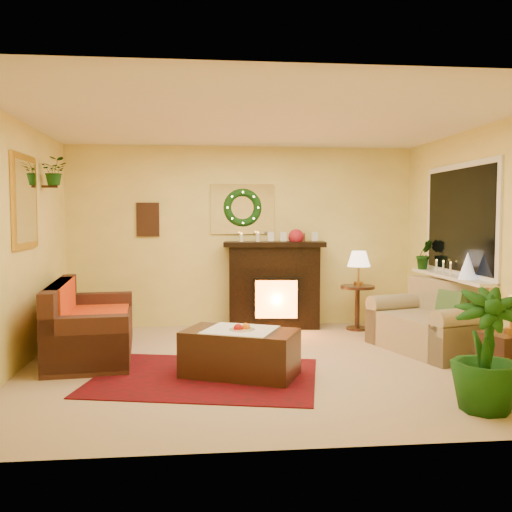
{
  "coord_description": "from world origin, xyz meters",
  "views": [
    {
      "loc": [
        -0.67,
        -6.0,
        1.6
      ],
      "look_at": [
        0.0,
        0.35,
        1.15
      ],
      "focal_mm": 40.0,
      "sensor_mm": 36.0,
      "label": 1
    }
  ],
  "objects": [
    {
      "name": "fireplace",
      "position": [
        0.44,
        2.04,
        0.55
      ],
      "size": [
        1.31,
        0.53,
        1.17
      ],
      "primitive_type": "cube",
      "rotation": [
        0.0,
        0.0,
        -0.11
      ],
      "color": "black",
      "rests_on": "floor"
    },
    {
      "name": "end_table_square",
      "position": [
        2.26,
        -0.92,
        0.27
      ],
      "size": [
        0.48,
        0.48,
        0.48
      ],
      "primitive_type": "cube",
      "rotation": [
        0.0,
        0.0,
        0.25
      ],
      "color": "#391B12",
      "rests_on": "floor"
    },
    {
      "name": "red_throw",
      "position": [
        -1.9,
        0.78,
        0.46
      ],
      "size": [
        0.83,
        1.35,
        0.02
      ],
      "primitive_type": "cube",
      "color": "red",
      "rests_on": "sofa"
    },
    {
      "name": "wall_front",
      "position": [
        0.0,
        -2.25,
        1.3
      ],
      "size": [
        5.0,
        5.0,
        0.0
      ],
      "primitive_type": "plane",
      "color": "#EFD88C",
      "rests_on": "ground"
    },
    {
      "name": "wall_left",
      "position": [
        -2.5,
        0.0,
        1.3
      ],
      "size": [
        4.5,
        4.5,
        0.0
      ],
      "primitive_type": "plane",
      "color": "#EFD88C",
      "rests_on": "ground"
    },
    {
      "name": "sofa",
      "position": [
        -1.86,
        0.64,
        0.43
      ],
      "size": [
        1.04,
        2.03,
        0.84
      ],
      "primitive_type": "cube",
      "rotation": [
        0.0,
        0.0,
        0.09
      ],
      "color": "#41261A",
      "rests_on": "floor"
    },
    {
      "name": "wall_back",
      "position": [
        0.0,
        2.25,
        1.3
      ],
      "size": [
        5.0,
        5.0,
        0.0
      ],
      "primitive_type": "plane",
      "color": "#EFD88C",
      "rests_on": "ground"
    },
    {
      "name": "fruit_bowl",
      "position": [
        -0.22,
        -0.44,
        0.45
      ],
      "size": [
        0.26,
        0.26,
        0.06
      ],
      "primitive_type": "cylinder",
      "color": "beige",
      "rests_on": "coffee_table"
    },
    {
      "name": "lamp_cream",
      "position": [
        1.61,
        1.79,
        0.88
      ],
      "size": [
        0.33,
        0.33,
        0.5
      ],
      "primitive_type": "cone",
      "color": "#FFE0B6",
      "rests_on": "side_table_round"
    },
    {
      "name": "window_glass",
      "position": [
        2.47,
        0.55,
        1.55
      ],
      "size": [
        0.02,
        1.7,
        1.22
      ],
      "primitive_type": "cube",
      "color": "black",
      "rests_on": "wall_right"
    },
    {
      "name": "mini_tree",
      "position": [
        2.37,
        0.09,
        1.04
      ],
      "size": [
        0.21,
        0.21,
        0.31
      ],
      "primitive_type": "cone",
      "color": "white",
      "rests_on": "window_sill"
    },
    {
      "name": "coffee_table",
      "position": [
        -0.24,
        -0.42,
        0.21
      ],
      "size": [
        1.25,
        1.0,
        0.46
      ],
      "primitive_type": "cube",
      "rotation": [
        0.0,
        0.0,
        -0.41
      ],
      "color": "#4B2F17",
      "rests_on": "floor"
    },
    {
      "name": "mantel_candle_b",
      "position": [
        0.21,
        2.06,
        1.26
      ],
      "size": [
        0.07,
        0.07,
        0.2
      ],
      "primitive_type": "cylinder",
      "color": "white",
      "rests_on": "fireplace"
    },
    {
      "name": "hanging_plant",
      "position": [
        -2.34,
        1.05,
        1.97
      ],
      "size": [
        0.33,
        0.28,
        0.36
      ],
      "primitive_type": "imported",
      "color": "#194719",
      "rests_on": "wall_left"
    },
    {
      "name": "gold_mirror",
      "position": [
        -2.48,
        0.3,
        1.75
      ],
      "size": [
        0.03,
        0.84,
        1.0
      ],
      "primitive_type": "cube",
      "color": "gold",
      "rests_on": "wall_left"
    },
    {
      "name": "mantel_mirror",
      "position": [
        0.0,
        2.23,
        1.7
      ],
      "size": [
        0.92,
        0.02,
        0.72
      ],
      "primitive_type": "cube",
      "color": "white",
      "rests_on": "wall_back"
    },
    {
      "name": "area_rug",
      "position": [
        -0.59,
        -0.43,
        0.01
      ],
      "size": [
        2.48,
        2.07,
        0.01
      ],
      "primitive_type": "cube",
      "rotation": [
        0.0,
        0.0,
        -0.22
      ],
      "color": "#680408",
      "rests_on": "floor"
    },
    {
      "name": "wall_art",
      "position": [
        -1.35,
        2.23,
        1.55
      ],
      "size": [
        0.32,
        0.03,
        0.48
      ],
      "primitive_type": "cube",
      "color": "#381E11",
      "rests_on": "wall_back"
    },
    {
      "name": "floor_palm",
      "position": [
        1.68,
        -1.64,
        0.45
      ],
      "size": [
        2.06,
        2.06,
        3.02
      ],
      "primitive_type": "imported",
      "rotation": [
        0.0,
        0.0,
        -0.25
      ],
      "color": "#11390E",
      "rests_on": "floor"
    },
    {
      "name": "loveseat",
      "position": [
        2.06,
        0.41,
        0.42
      ],
      "size": [
        1.21,
        1.6,
        0.82
      ],
      "primitive_type": "cube",
      "rotation": [
        0.0,
        0.0,
        0.31
      ],
      "color": "gray",
      "rests_on": "floor"
    },
    {
      "name": "wreath",
      "position": [
        0.0,
        2.19,
        1.72
      ],
      "size": [
        0.55,
        0.11,
        0.55
      ],
      "primitive_type": "torus",
      "rotation": [
        1.57,
        0.0,
        0.0
      ],
      "color": "#194719",
      "rests_on": "wall_back"
    },
    {
      "name": "floor",
      "position": [
        0.0,
        0.0,
        0.0
      ],
      "size": [
        5.0,
        5.0,
        0.0
      ],
      "primitive_type": "plane",
      "color": "beige",
      "rests_on": "ground"
    },
    {
      "name": "sill_plant",
      "position": [
        2.36,
        1.29,
        1.08
      ],
      "size": [
        0.28,
        0.23,
        0.52
      ],
      "primitive_type": "imported",
      "color": "#103B0F",
      "rests_on": "window_sill"
    },
    {
      "name": "poinsettia",
      "position": [
        0.75,
        2.01,
        1.3
      ],
      "size": [
        0.22,
        0.22,
        0.22
      ],
      "primitive_type": "sphere",
      "color": "#A41826",
      "rests_on": "fireplace"
    },
    {
      "name": "window_sill",
      "position": [
        2.38,
        0.55,
        0.87
      ],
      "size": [
        0.22,
        1.86,
        0.04
      ],
      "primitive_type": "cube",
      "color": "white",
      "rests_on": "wall_right"
    },
    {
      "name": "window_frame",
      "position": [
        2.48,
        0.55,
        1.55
      ],
      "size": [
        0.03,
        1.86,
        1.36
      ],
      "primitive_type": "cube",
      "color": "white",
      "rests_on": "wall_right"
    },
    {
      "name": "side_table_round",
      "position": [
        1.58,
        1.75,
        0.32
      ],
      "size": [
        0.51,
        0.51,
        0.62
      ],
      "primitive_type": "cylinder",
      "rotation": [
        0.0,
        0.0,
        -0.07
      ],
      "color": "#4A2214",
      "rests_on": "floor"
    },
    {
      "name": "lamp_tiffany",
      "position": [
        2.3,
        -0.94,
        0.74
      ],
      "size": [
        0.29,
        0.29,
        0.42
      ],
      "primitive_type": "cone",
      "color": "orange",
      "rests_on": "end_table_square"
    },
    {
      "name": "ceiling",
      "position": [
        0.0,
        0.0,
        2.6
      ],
      "size": [
        5.0,
        5.0,
        0.0
      ],
      "primitive_type": "plane",
      "color": "white",
      "rests_on": "ground"
    },
    {
      "name": "wall_right",
      "position": [
        2.5,
        0.0,
        1.3
      ],
      "size": [
        4.5,
        4.5,
        0.0
      ],
      "primitive_type": "plane",
      "color": "#EFD88C",
      "rests_on": "ground"
    },
    {
      "name": "mantel_candle_a",
      "position": [
        -0.03,
        2.0,
        1.26
      ],
      "size": [
        0.06,
        0.06,
        0.17
      ],
      "primitive_type": "cylinder",
      "color": "white",
      "rests_on": "fireplace"
    }
  ]
}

